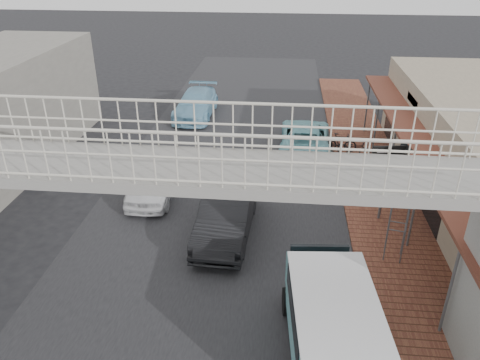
% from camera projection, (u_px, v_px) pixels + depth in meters
% --- Properties ---
extents(ground, '(120.00, 120.00, 0.00)m').
position_uv_depth(ground, '(206.00, 253.00, 15.98)').
color(ground, black).
rests_on(ground, ground).
extents(road_strip, '(10.00, 60.00, 0.01)m').
position_uv_depth(road_strip, '(206.00, 253.00, 15.98)').
color(road_strip, black).
rests_on(road_strip, ground).
extents(sidewalk, '(3.00, 40.00, 0.10)m').
position_uv_depth(sidewalk, '(385.00, 216.00, 18.05)').
color(sidewalk, brown).
rests_on(sidewalk, ground).
extents(footbridge, '(16.40, 2.40, 6.34)m').
position_uv_depth(footbridge, '(174.00, 243.00, 10.99)').
color(footbridge, gray).
rests_on(footbridge, ground).
extents(white_hatchback, '(1.86, 4.34, 1.46)m').
position_uv_depth(white_hatchback, '(154.00, 179.00, 19.37)').
color(white_hatchback, white).
rests_on(white_hatchback, ground).
extents(dark_sedan, '(1.96, 5.04, 1.64)m').
position_uv_depth(dark_sedan, '(227.00, 213.00, 16.73)').
color(dark_sedan, black).
rests_on(dark_sedan, ground).
extents(angkot_curb, '(2.60, 5.33, 1.46)m').
position_uv_depth(angkot_curb, '(305.00, 137.00, 23.51)').
color(angkot_curb, '#6EB7C0').
rests_on(angkot_curb, ground).
extents(angkot_far, '(2.22, 5.25, 1.51)m').
position_uv_depth(angkot_far, '(196.00, 104.00, 28.18)').
color(angkot_far, '#75ADCB').
rests_on(angkot_far, ground).
extents(angkot_van, '(2.36, 4.60, 2.18)m').
position_uv_depth(angkot_van, '(331.00, 317.00, 11.33)').
color(angkot_van, black).
rests_on(angkot_van, ground).
extents(motorcycle_near, '(1.71, 0.97, 0.85)m').
position_uv_depth(motorcycle_near, '(354.00, 148.00, 22.76)').
color(motorcycle_near, black).
rests_on(motorcycle_near, sidewalk).
extents(motorcycle_far, '(1.63, 0.59, 0.96)m').
position_uv_depth(motorcycle_far, '(340.00, 143.00, 23.23)').
color(motorcycle_far, black).
rests_on(motorcycle_far, sidewalk).
extents(street_clock, '(0.75, 0.68, 2.93)m').
position_uv_depth(street_clock, '(403.00, 193.00, 14.51)').
color(street_clock, '#59595B').
rests_on(street_clock, sidewalk).
extents(arrow_sign, '(1.84, 1.19, 3.09)m').
position_uv_depth(arrow_sign, '(409.00, 158.00, 16.69)').
color(arrow_sign, '#59595B').
rests_on(arrow_sign, sidewalk).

